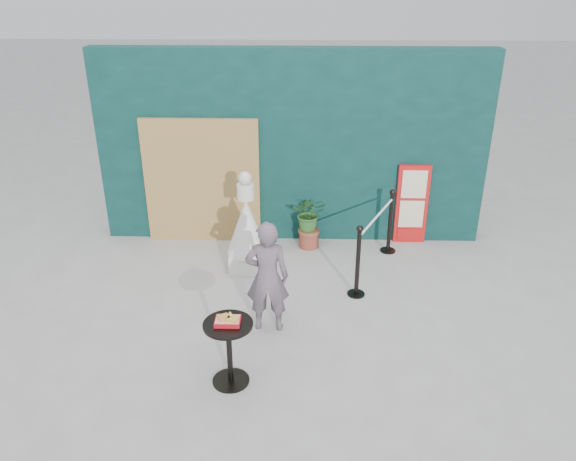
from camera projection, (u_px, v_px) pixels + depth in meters
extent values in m
plane|color=#ADAAA5|center=(285.00, 353.00, 6.50)|extent=(60.00, 60.00, 0.00)
cube|color=#092C27|center=(292.00, 148.00, 8.70)|extent=(6.00, 0.30, 3.00)
cube|color=tan|center=(202.00, 182.00, 8.76)|extent=(1.80, 0.08, 2.00)
imported|color=#61535F|center=(267.00, 277.00, 6.65)|extent=(0.52, 0.34, 1.43)
cube|color=red|center=(412.00, 204.00, 8.84)|extent=(0.50, 0.06, 1.30)
cube|color=beige|center=(414.00, 184.00, 8.66)|extent=(0.38, 0.02, 0.45)
cube|color=beige|center=(411.00, 214.00, 8.87)|extent=(0.38, 0.02, 0.45)
cube|color=red|center=(409.00, 234.00, 9.02)|extent=(0.38, 0.02, 0.18)
cube|color=white|center=(248.00, 260.00, 8.26)|extent=(0.51, 0.51, 0.28)
cone|color=white|center=(247.00, 226.00, 8.02)|extent=(0.59, 0.59, 0.83)
cylinder|color=silver|center=(245.00, 192.00, 7.80)|extent=(0.24, 0.24, 0.22)
sphere|color=silver|center=(245.00, 178.00, 7.71)|extent=(0.18, 0.18, 0.18)
cylinder|color=black|center=(231.00, 380.00, 6.05)|extent=(0.40, 0.40, 0.02)
cylinder|color=black|center=(230.00, 354.00, 5.90)|extent=(0.06, 0.06, 0.72)
cylinder|color=black|center=(228.00, 325.00, 5.74)|extent=(0.52, 0.52, 0.03)
cube|color=red|center=(228.00, 321.00, 5.72)|extent=(0.26, 0.19, 0.05)
cube|color=red|center=(228.00, 319.00, 5.71)|extent=(0.24, 0.17, 0.00)
cube|color=#E29C52|center=(224.00, 317.00, 5.71)|extent=(0.15, 0.14, 0.02)
cube|color=#E5C553|center=(232.00, 319.00, 5.68)|extent=(0.13, 0.13, 0.02)
cone|color=yellow|center=(230.00, 314.00, 5.74)|extent=(0.06, 0.06, 0.06)
cylinder|color=brown|center=(309.00, 239.00, 8.89)|extent=(0.31, 0.31, 0.26)
cylinder|color=#975931|center=(309.00, 231.00, 8.83)|extent=(0.34, 0.34, 0.04)
imported|color=#2C5B27|center=(309.00, 213.00, 8.70)|extent=(0.51, 0.44, 0.57)
cylinder|color=black|center=(356.00, 294.00, 7.64)|extent=(0.24, 0.24, 0.02)
cylinder|color=black|center=(358.00, 264.00, 7.44)|extent=(0.06, 0.06, 0.96)
sphere|color=black|center=(360.00, 229.00, 7.22)|extent=(0.09, 0.09, 0.09)
cylinder|color=black|center=(388.00, 251.00, 8.80)|extent=(0.24, 0.24, 0.02)
cylinder|color=black|center=(390.00, 223.00, 8.60)|extent=(0.06, 0.06, 0.96)
sphere|color=black|center=(393.00, 192.00, 8.38)|extent=(0.09, 0.09, 0.09)
cylinder|color=white|center=(377.00, 216.00, 7.85)|extent=(0.63, 1.31, 0.03)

